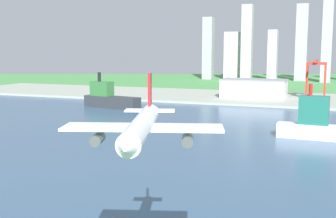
{
  "coord_description": "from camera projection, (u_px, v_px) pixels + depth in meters",
  "views": [
    {
      "loc": [
        52.54,
        1.71,
        55.59
      ],
      "look_at": [
        -11.67,
        167.47,
        31.0
      ],
      "focal_mm": 45.61,
      "sensor_mm": 36.0,
      "label": 1
    }
  ],
  "objects": [
    {
      "name": "water_bay",
      "position": [
        232.0,
        147.0,
        246.52
      ],
      "size": [
        840.0,
        360.0,
        0.15
      ],
      "primitive_type": "cube",
      "color": "#385675",
      "rests_on": "ground"
    },
    {
      "name": "ground_plane",
      "position": [
        251.0,
        129.0,
        301.95
      ],
      "size": [
        2400.0,
        2400.0,
        0.0
      ],
      "primitive_type": "plane",
      "color": "#4B924B"
    },
    {
      "name": "container_barge",
      "position": [
        109.0,
        98.0,
        413.81
      ],
      "size": [
        61.02,
        23.87,
        33.93
      ],
      "color": "#2D3338",
      "rests_on": "water_bay"
    },
    {
      "name": "distant_skyline",
      "position": [
        298.0,
        51.0,
        768.16
      ],
      "size": [
        403.62,
        48.39,
        146.84
      ],
      "color": "#9DA1A3",
      "rests_on": "ground"
    },
    {
      "name": "industrial_pier",
      "position": [
        282.0,
        99.0,
        477.28
      ],
      "size": [
        840.0,
        140.0,
        2.5
      ],
      "primitive_type": "cube",
      "color": "#9FA698",
      "rests_on": "ground"
    },
    {
      "name": "warehouse_main",
      "position": [
        254.0,
        88.0,
        477.83
      ],
      "size": [
        71.17,
        37.92,
        20.85
      ],
      "color": "silver",
      "rests_on": "industrial_pier"
    },
    {
      "name": "ferry_boat",
      "position": [
        316.0,
        124.0,
        266.41
      ],
      "size": [
        50.24,
        12.06,
        34.69
      ],
      "color": "white",
      "rests_on": "water_bay"
    },
    {
      "name": "airplane_landing",
      "position": [
        141.0,
        127.0,
        76.47
      ],
      "size": [
        30.33,
        36.83,
        12.39
      ],
      "color": "white"
    },
    {
      "name": "port_crane_red",
      "position": [
        316.0,
        71.0,
        464.6
      ],
      "size": [
        21.23,
        40.67,
        42.78
      ],
      "color": "#B72D23",
      "rests_on": "industrial_pier"
    }
  ]
}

